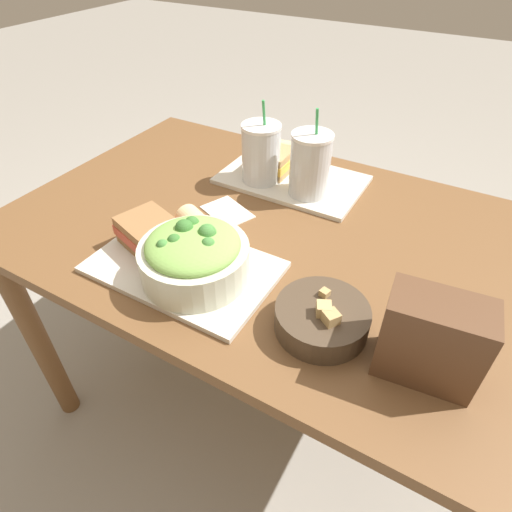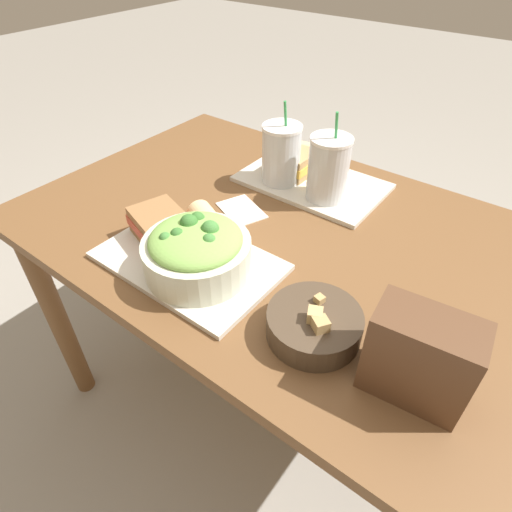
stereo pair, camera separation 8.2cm
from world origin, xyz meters
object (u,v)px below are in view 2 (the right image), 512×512
at_px(chip_bag, 420,357).
at_px(baguette_near, 212,228).
at_px(sandwich_near, 159,224).
at_px(salad_bowl, 197,250).
at_px(sandwich_far, 293,162).
at_px(napkin_folded, 240,211).
at_px(baguette_far, 316,155).
at_px(drink_cup_red, 328,170).
at_px(soup_bowl, 314,324).
at_px(drink_cup_dark, 281,156).

bearing_deg(chip_bag, baguette_near, 162.99).
bearing_deg(sandwich_near, baguette_near, 48.86).
distance_m(sandwich_near, baguette_near, 0.12).
bearing_deg(salad_bowl, sandwich_far, 99.23).
relative_size(sandwich_near, napkin_folded, 0.98).
bearing_deg(baguette_far, drink_cup_red, -148.61).
distance_m(soup_bowl, sandwich_far, 0.58).
height_order(baguette_far, chip_bag, chip_bag).
bearing_deg(sandwich_far, chip_bag, -41.46).
relative_size(sandwich_far, chip_bag, 0.69).
relative_size(salad_bowl, drink_cup_dark, 0.99).
bearing_deg(napkin_folded, drink_cup_red, 50.45).
relative_size(baguette_near, drink_cup_red, 0.71).
height_order(sandwich_far, baguette_far, sandwich_far).
bearing_deg(napkin_folded, soup_bowl, -32.97).
bearing_deg(soup_bowl, chip_bag, -0.80).
distance_m(sandwich_far, drink_cup_red, 0.16).
bearing_deg(drink_cup_dark, soup_bowl, -48.80).
relative_size(salad_bowl, baguette_far, 1.55).
xyz_separation_m(drink_cup_dark, napkin_folded, (-0.00, -0.17, -0.08)).
bearing_deg(salad_bowl, drink_cup_red, 81.19).
distance_m(drink_cup_dark, drink_cup_red, 0.14).
xyz_separation_m(salad_bowl, drink_cup_dark, (-0.08, 0.41, 0.02)).
xyz_separation_m(sandwich_near, baguette_far, (0.10, 0.52, -0.00)).
bearing_deg(drink_cup_dark, baguette_near, -84.81).
bearing_deg(chip_bag, baguette_far, 126.47).
bearing_deg(soup_bowl, drink_cup_dark, 131.20).
xyz_separation_m(baguette_far, napkin_folded, (-0.03, -0.31, -0.04)).
distance_m(salad_bowl, drink_cup_red, 0.42).
height_order(sandwich_near, sandwich_far, same).
xyz_separation_m(baguette_far, chip_bag, (0.51, -0.55, 0.04)).
distance_m(sandwich_near, drink_cup_dark, 0.39).
distance_m(baguette_far, drink_cup_dark, 0.15).
distance_m(sandwich_far, baguette_far, 0.09).
relative_size(soup_bowl, chip_bag, 1.05).
height_order(baguette_far, drink_cup_red, drink_cup_red).
height_order(baguette_near, napkin_folded, baguette_near).
height_order(soup_bowl, sandwich_far, sandwich_far).
relative_size(drink_cup_dark, drink_cup_red, 0.97).
bearing_deg(baguette_far, sandwich_far, 154.53).
distance_m(salad_bowl, soup_bowl, 0.28).
bearing_deg(chip_bag, napkin_folded, 150.12).
height_order(sandwich_far, chip_bag, chip_bag).
height_order(baguette_near, sandwich_far, sandwich_far).
height_order(drink_cup_dark, drink_cup_red, drink_cup_red).
height_order(soup_bowl, napkin_folded, soup_bowl).
bearing_deg(sandwich_near, sandwich_far, 97.42).
height_order(drink_cup_dark, napkin_folded, drink_cup_dark).
bearing_deg(drink_cup_dark, sandwich_near, -101.42).
bearing_deg(salad_bowl, sandwich_near, 166.96).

